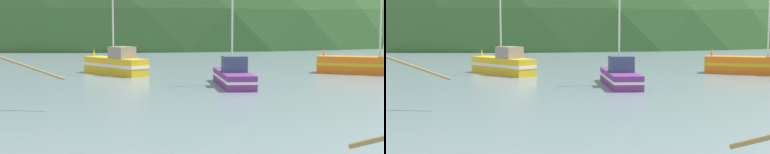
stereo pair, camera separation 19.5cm
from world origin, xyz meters
TOP-DOWN VIEW (x-y plane):
  - hill_far_center at (-83.00, 250.96)m, footprint 92.21×73.76m
  - hill_mid_right at (-53.77, 251.80)m, footprint 205.95×164.76m
  - hill_far_right at (-31.76, 147.88)m, footprint 174.32×139.46m
  - fishing_boat_purple at (2.24, 38.25)m, footprint 3.03×7.57m
  - fishing_boat_yellow at (-7.43, 45.63)m, footprint 6.30×5.96m

SIDE VIEW (x-z plane):
  - hill_far_center at x=-83.00m, z-range -27.82..27.82m
  - hill_mid_right at x=-53.77m, z-range -28.81..28.81m
  - hill_far_right at x=-31.76m, z-range -49.97..49.97m
  - fishing_boat_purple at x=2.24m, z-range -3.04..4.30m
  - fishing_boat_yellow at x=-7.43m, z-range -2.35..4.03m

